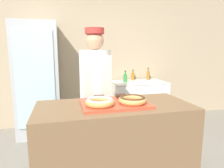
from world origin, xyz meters
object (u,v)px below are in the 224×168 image
Objects in this scene: baker_person at (96,93)px; bottle_amber at (133,76)px; donut_light_glaze at (100,102)px; bottle_green at (125,78)px; chest_freezer at (138,103)px; serving_tray at (115,104)px; brownie_back_left at (100,97)px; brownie_back_right at (121,96)px; beverage_fridge at (38,80)px; bottle_amber_b at (148,75)px; donut_chocolate_glaze at (132,99)px.

baker_person is 1.59m from bottle_amber.
bottle_amber reaches higher than donut_light_glaze.
bottle_green is at bearing -135.97° from bottle_amber.
bottle_amber is at bearing 104.04° from chest_freezer.
chest_freezer is (1.01, 1.07, -0.47)m from baker_person.
serving_tray is 2.95× the size of bottle_amber.
bottle_amber reaches higher than brownie_back_left.
brownie_back_right is 1.88m from chest_freezer.
serving_tray is 0.69m from baker_person.
beverage_fridge reaches higher than chest_freezer.
brownie_back_left is at bearing -126.97° from bottle_amber_b.
donut_chocolate_glaze is at bearing -113.65° from chest_freezer.
donut_chocolate_glaze is at bearing -110.35° from bottle_amber.
brownie_back_left is (0.04, 0.22, -0.02)m from donut_light_glaze.
donut_chocolate_glaze is 1.25× the size of bottle_amber.
serving_tray is at bearing 157.00° from donut_chocolate_glaze.
bottle_amber_b is at bearing 61.89° from donut_chocolate_glaze.
chest_freezer is at bearing 0.21° from beverage_fridge.
donut_chocolate_glaze is (0.30, 0.00, 0.00)m from donut_light_glaze.
baker_person is (0.05, 0.53, -0.08)m from brownie_back_left.
baker_person is (-0.06, 0.69, -0.05)m from serving_tray.
bottle_green is (0.78, 1.57, -0.05)m from brownie_back_left.
bottle_amber_b is at bearing 43.83° from baker_person.
baker_person is 1.32m from beverage_fridge.
baker_person is 1.54m from chest_freezer.
chest_freezer is 0.57m from bottle_green.
chest_freezer is (1.10, 1.82, -0.56)m from donut_light_glaze.
serving_tray is 6.22× the size of brownie_back_left.
brownie_back_left reaches higher than chest_freezer.
bottle_amber is at bearing 44.03° from bottle_green.
brownie_back_left is at bearing 140.41° from donut_chocolate_glaze.
donut_chocolate_glaze is at bearing -118.11° from bottle_amber_b.
donut_chocolate_glaze is 2.06m from chest_freezer.
chest_freezer is at bearing 62.41° from brownie_back_right.
donut_chocolate_glaze reaches higher than brownie_back_left.
brownie_back_right is at bearing -113.66° from bottle_amber.
baker_person reaches higher than donut_light_glaze.
baker_person is at bearing -125.16° from bottle_green.
bottle_amber_b is at bearing -8.32° from bottle_amber.
bottle_amber is (0.90, 1.95, -0.03)m from serving_tray.
brownie_back_left and brownie_back_right have the same top height.
chest_freezer is 4.08× the size of bottle_amber_b.
beverage_fridge is at bearing 121.36° from brownie_back_right.
baker_person reaches higher than chest_freezer.
beverage_fridge is at bearing 179.14° from bottle_green.
beverage_fridge reaches higher than donut_light_glaze.
donut_light_glaze is 2.39m from bottle_amber_b.
serving_tray is at bearing -111.13° from bottle_green.
baker_person reaches higher than serving_tray.
brownie_back_left is 0.05× the size of beverage_fridge.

